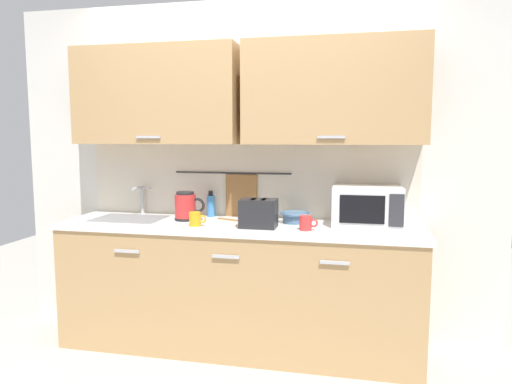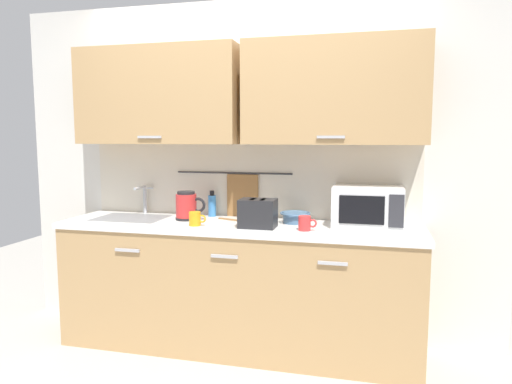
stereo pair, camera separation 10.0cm
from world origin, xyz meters
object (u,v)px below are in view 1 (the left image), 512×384
at_px(toaster, 259,213).
at_px(microwave, 367,206).
at_px(mug_near_sink, 196,219).
at_px(dish_soap_bottle, 211,205).
at_px(mug_by_kettle, 306,223).
at_px(wooden_spoon, 237,220).
at_px(mixing_bowl, 295,216).
at_px(electric_kettle, 186,206).

bearing_deg(toaster, microwave, 17.53).
distance_m(microwave, mug_near_sink, 1.17).
distance_m(microwave, dish_soap_bottle, 1.16).
height_order(microwave, mug_by_kettle, microwave).
height_order(toaster, wooden_spoon, toaster).
bearing_deg(mixing_bowl, mug_by_kettle, -67.54).
relative_size(microwave, mixing_bowl, 2.15).
height_order(mug_near_sink, mixing_bowl, mug_near_sink).
bearing_deg(dish_soap_bottle, wooden_spoon, -32.33).
bearing_deg(microwave, wooden_spoon, -177.92).
bearing_deg(mixing_bowl, wooden_spoon, -176.01).
height_order(dish_soap_bottle, wooden_spoon, dish_soap_bottle).
height_order(mixing_bowl, mug_by_kettle, mug_by_kettle).
distance_m(electric_kettle, mug_by_kettle, 0.91).
distance_m(mixing_bowl, mug_by_kettle, 0.27).
xyz_separation_m(mug_near_sink, wooden_spoon, (0.23, 0.23, -0.04)).
bearing_deg(mug_by_kettle, mixing_bowl, 112.46).
bearing_deg(electric_kettle, microwave, 2.79).
bearing_deg(mixing_bowl, dish_soap_bottle, 169.09).
distance_m(electric_kettle, dish_soap_bottle, 0.23).
xyz_separation_m(dish_soap_bottle, mug_near_sink, (0.01, -0.39, -0.04)).
relative_size(electric_kettle, mixing_bowl, 1.06).
bearing_deg(mug_by_kettle, wooden_spoon, 156.82).
distance_m(mug_near_sink, mug_by_kettle, 0.75).
xyz_separation_m(toaster, mug_by_kettle, (0.32, -0.03, -0.05)).
xyz_separation_m(mixing_bowl, mug_by_kettle, (0.10, -0.25, 0.00)).
relative_size(mixing_bowl, wooden_spoon, 0.80).
bearing_deg(mug_near_sink, mixing_bowl, 22.04).
relative_size(mixing_bowl, toaster, 0.84).
relative_size(mixing_bowl, mug_by_kettle, 1.78).
relative_size(mug_near_sink, toaster, 0.47).
bearing_deg(mug_near_sink, mug_by_kettle, 0.84).
bearing_deg(microwave, mug_near_sink, -166.86).
distance_m(electric_kettle, mixing_bowl, 0.79).
relative_size(microwave, wooden_spoon, 1.73).
bearing_deg(wooden_spoon, mixing_bowl, 3.99).
height_order(dish_soap_bottle, toaster, dish_soap_bottle).
distance_m(microwave, wooden_spoon, 0.91).
bearing_deg(mixing_bowl, microwave, 0.47).
xyz_separation_m(mug_near_sink, mixing_bowl, (0.64, 0.26, -0.00)).
bearing_deg(wooden_spoon, toaster, -44.19).
relative_size(microwave, mug_near_sink, 3.83).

